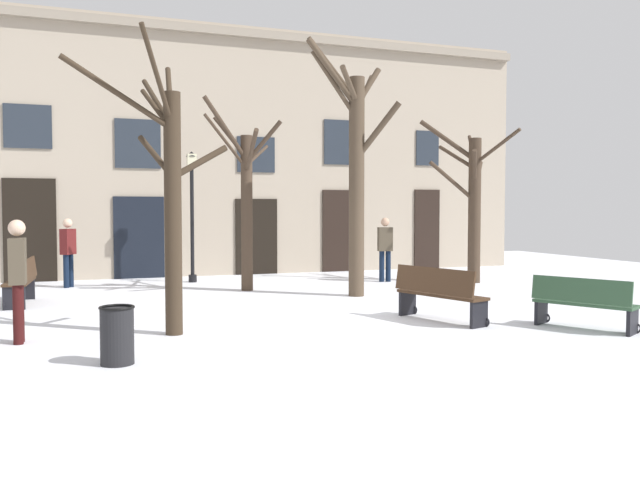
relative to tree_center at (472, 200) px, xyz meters
The scene contains 14 objects.
ground_plane 6.91m from the tree_center, 142.35° to the right, with size 29.38×29.38×0.00m, color white.
building_facade 6.93m from the tree_center, 140.21° to the left, with size 18.36×0.60×7.42m.
tree_center is the anchor object (origin of this frame).
tree_left_of_center 6.11m from the tree_center, behind, with size 1.93×2.41×4.57m.
tree_foreground 4.32m from the tree_center, 159.75° to the right, with size 2.08×1.55×5.73m.
tree_near_facade 9.65m from the tree_center, 151.43° to the right, with size 2.53×2.38×4.58m.
streetlamp 7.52m from the tree_center, 159.78° to the left, with size 0.30×0.30×3.51m.
litter_bin 11.50m from the tree_center, 145.56° to the right, with size 0.44×0.44×0.74m.
bench_facing_shops 11.12m from the tree_center, behind, with size 0.55×1.70×0.96m.
bench_back_to_back_left 6.61m from the tree_center, 127.94° to the right, with size 1.00×1.85×0.96m.
bench_back_to_back_right 7.07m from the tree_center, 107.81° to the right, with size 1.19×1.64×0.86m.
person_strolling 2.63m from the tree_center, 155.80° to the left, with size 0.41×0.28×1.74m.
person_near_bench 10.54m from the tree_center, 166.37° to the left, with size 0.39×0.44×1.73m.
person_by_shop_door 11.67m from the tree_center, 156.77° to the right, with size 0.24×0.38×1.81m.
Camera 1 is at (-4.50, -10.94, 1.96)m, focal length 36.37 mm.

